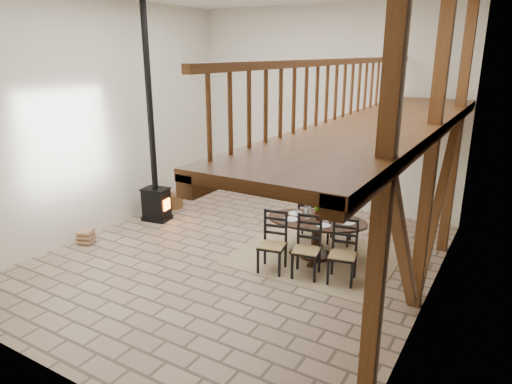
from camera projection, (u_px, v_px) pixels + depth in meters
The scene contains 7 objects.
ground at pixel (238, 258), 8.98m from camera, with size 8.00×8.00×0.00m, color gray.
room_shell at pixel (296, 107), 7.51m from camera, with size 7.02×8.02×5.01m.
rug at pixel (315, 257), 9.01m from camera, with size 3.00×2.50×0.02m, color #9E8765.
dining_table at pixel (315, 239), 8.78m from camera, with size 2.14×2.39×1.25m.
wood_stove at pixel (154, 174), 10.70m from camera, with size 0.67×0.56×5.00m.
log_basket at pixel (172, 200), 11.87m from camera, with size 0.56×0.56×0.46m.
log_stack at pixel (86, 237), 9.63m from camera, with size 0.39×0.39×0.30m.
Camera 1 is at (4.51, -6.86, 3.89)m, focal length 32.00 mm.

